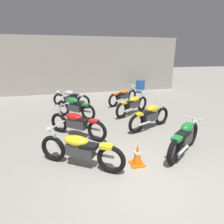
% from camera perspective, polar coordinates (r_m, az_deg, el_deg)
% --- Properties ---
extents(ground_plane, '(60.00, 60.00, 0.00)m').
position_cam_1_polar(ground_plane, '(4.31, 10.75, -19.26)').
color(ground_plane, gray).
extents(back_wall, '(12.59, 0.24, 3.60)m').
position_cam_1_polar(back_wall, '(12.79, -7.40, 13.93)').
color(back_wall, '#9E998E').
rests_on(back_wall, ground).
extents(motorcycle_left_row_0, '(1.87, 1.29, 0.97)m').
position_cam_1_polar(motorcycle_left_row_0, '(4.44, -9.78, -11.08)').
color(motorcycle_left_row_0, black).
rests_on(motorcycle_left_row_0, ground).
extents(motorcycle_left_row_1, '(1.68, 1.54, 0.97)m').
position_cam_1_polar(motorcycle_left_row_1, '(6.01, -10.79, -3.34)').
color(motorcycle_left_row_1, black).
rests_on(motorcycle_left_row_1, ground).
extents(motorcycle_left_row_2, '(1.52, 1.41, 0.88)m').
position_cam_1_polar(motorcycle_left_row_2, '(7.77, -11.31, 1.47)').
color(motorcycle_left_row_2, black).
rests_on(motorcycle_left_row_2, ground).
extents(motorcycle_left_row_3, '(1.77, 1.06, 0.88)m').
position_cam_1_polar(motorcycle_left_row_3, '(9.36, -12.44, 4.12)').
color(motorcycle_left_row_3, black).
rests_on(motorcycle_left_row_3, ground).
extents(motorcycle_right_row_0, '(1.67, 1.23, 0.88)m').
position_cam_1_polar(motorcycle_right_row_0, '(5.26, 21.34, -7.27)').
color(motorcycle_right_row_0, black).
rests_on(motorcycle_right_row_0, ground).
extents(motorcycle_right_row_1, '(1.86, 0.86, 0.88)m').
position_cam_1_polar(motorcycle_right_row_1, '(6.66, 11.57, -1.24)').
color(motorcycle_right_row_1, black).
rests_on(motorcycle_right_row_1, ground).
extents(motorcycle_right_row_2, '(1.87, 1.29, 0.97)m').
position_cam_1_polar(motorcycle_right_row_2, '(8.15, 6.35, 2.41)').
color(motorcycle_right_row_2, black).
rests_on(motorcycle_right_row_2, ground).
extents(motorcycle_right_row_3, '(1.89, 1.26, 0.97)m').
position_cam_1_polar(motorcycle_right_row_3, '(9.78, 3.49, 5.01)').
color(motorcycle_right_row_3, black).
rests_on(motorcycle_right_row_3, ground).
extents(oil_drum, '(0.59, 0.59, 0.85)m').
position_cam_1_polar(oil_drum, '(12.82, 8.67, 7.70)').
color(oil_drum, '#23519E').
rests_on(oil_drum, ground).
extents(traffic_cone, '(0.32, 0.32, 0.54)m').
position_cam_1_polar(traffic_cone, '(4.57, 7.76, -12.88)').
color(traffic_cone, orange).
rests_on(traffic_cone, ground).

